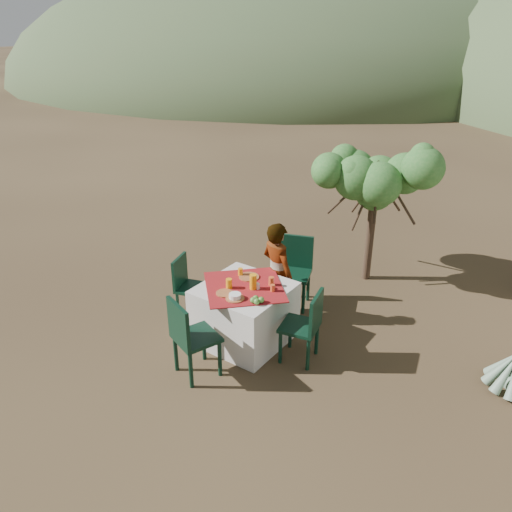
{
  "coord_description": "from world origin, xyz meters",
  "views": [
    {
      "loc": [
        2.6,
        -4.2,
        3.7
      ],
      "look_at": [
        -0.72,
        0.48,
        0.99
      ],
      "focal_mm": 35.0,
      "sensor_mm": 36.0,
      "label": 1
    }
  ],
  "objects_px": {
    "table": "(245,313)",
    "chair_far": "(295,268)",
    "chair_near": "(189,335)",
    "chair_right": "(306,324)",
    "shrub_tree": "(381,185)",
    "juice_pitcher": "(253,282)",
    "chair_left": "(188,284)",
    "person": "(277,273)"
  },
  "relations": [
    {
      "from": "shrub_tree",
      "to": "juice_pitcher",
      "type": "xyz_separation_m",
      "value": [
        -0.51,
        -2.5,
        -0.67
      ]
    },
    {
      "from": "table",
      "to": "chair_right",
      "type": "distance_m",
      "value": 0.86
    },
    {
      "from": "juice_pitcher",
      "to": "person",
      "type": "bearing_deg",
      "value": 95.65
    },
    {
      "from": "table",
      "to": "chair_near",
      "type": "bearing_deg",
      "value": -93.58
    },
    {
      "from": "chair_far",
      "to": "chair_right",
      "type": "height_order",
      "value": "chair_far"
    },
    {
      "from": "person",
      "to": "juice_pitcher",
      "type": "xyz_separation_m",
      "value": [
        0.06,
        -0.62,
        0.16
      ]
    },
    {
      "from": "table",
      "to": "chair_near",
      "type": "relative_size",
      "value": 1.32
    },
    {
      "from": "table",
      "to": "chair_far",
      "type": "distance_m",
      "value": 1.17
    },
    {
      "from": "person",
      "to": "shrub_tree",
      "type": "distance_m",
      "value": 2.12
    },
    {
      "from": "person",
      "to": "juice_pitcher",
      "type": "distance_m",
      "value": 0.65
    },
    {
      "from": "chair_far",
      "to": "person",
      "type": "bearing_deg",
      "value": -106.1
    },
    {
      "from": "table",
      "to": "chair_far",
      "type": "bearing_deg",
      "value": 88.55
    },
    {
      "from": "table",
      "to": "person",
      "type": "xyz_separation_m",
      "value": [
        0.06,
        0.64,
        0.32
      ]
    },
    {
      "from": "chair_right",
      "to": "shrub_tree",
      "type": "distance_m",
      "value": 2.66
    },
    {
      "from": "chair_left",
      "to": "juice_pitcher",
      "type": "bearing_deg",
      "value": -108.14
    },
    {
      "from": "chair_near",
      "to": "shrub_tree",
      "type": "distance_m",
      "value": 3.66
    },
    {
      "from": "table",
      "to": "person",
      "type": "relative_size",
      "value": 0.93
    },
    {
      "from": "table",
      "to": "juice_pitcher",
      "type": "height_order",
      "value": "juice_pitcher"
    },
    {
      "from": "table",
      "to": "juice_pitcher",
      "type": "relative_size",
      "value": 6.85
    },
    {
      "from": "table",
      "to": "chair_far",
      "type": "relative_size",
      "value": 1.3
    },
    {
      "from": "chair_right",
      "to": "juice_pitcher",
      "type": "height_order",
      "value": "juice_pitcher"
    },
    {
      "from": "chair_left",
      "to": "person",
      "type": "height_order",
      "value": "person"
    },
    {
      "from": "table",
      "to": "chair_right",
      "type": "xyz_separation_m",
      "value": [
        0.85,
        0.06,
        0.13
      ]
    },
    {
      "from": "chair_far",
      "to": "chair_right",
      "type": "bearing_deg",
      "value": -72.93
    },
    {
      "from": "table",
      "to": "chair_near",
      "type": "distance_m",
      "value": 0.96
    },
    {
      "from": "chair_far",
      "to": "person",
      "type": "distance_m",
      "value": 0.54
    },
    {
      "from": "chair_near",
      "to": "chair_right",
      "type": "distance_m",
      "value": 1.35
    },
    {
      "from": "chair_near",
      "to": "chair_right",
      "type": "height_order",
      "value": "chair_near"
    },
    {
      "from": "table",
      "to": "chair_right",
      "type": "bearing_deg",
      "value": 3.98
    },
    {
      "from": "table",
      "to": "chair_left",
      "type": "relative_size",
      "value": 1.51
    },
    {
      "from": "juice_pitcher",
      "to": "chair_far",
      "type": "bearing_deg",
      "value": 94.77
    },
    {
      "from": "chair_right",
      "to": "table",
      "type": "bearing_deg",
      "value": -98.01
    },
    {
      "from": "chair_far",
      "to": "chair_near",
      "type": "xyz_separation_m",
      "value": [
        -0.09,
        -2.1,
        -0.01
      ]
    },
    {
      "from": "chair_right",
      "to": "person",
      "type": "bearing_deg",
      "value": -138.38
    },
    {
      "from": "shrub_tree",
      "to": "person",
      "type": "bearing_deg",
      "value": -106.95
    },
    {
      "from": "chair_far",
      "to": "juice_pitcher",
      "type": "xyz_separation_m",
      "value": [
        0.1,
        -1.14,
        0.3
      ]
    },
    {
      "from": "chair_left",
      "to": "chair_near",
      "type": "bearing_deg",
      "value": -154.16
    },
    {
      "from": "chair_left",
      "to": "person",
      "type": "bearing_deg",
      "value": -77.02
    },
    {
      "from": "chair_far",
      "to": "juice_pitcher",
      "type": "height_order",
      "value": "chair_far"
    },
    {
      "from": "chair_far",
      "to": "chair_near",
      "type": "distance_m",
      "value": 2.1
    },
    {
      "from": "chair_left",
      "to": "person",
      "type": "relative_size",
      "value": 0.62
    },
    {
      "from": "chair_far",
      "to": "person",
      "type": "xyz_separation_m",
      "value": [
        0.03,
        -0.51,
        0.15
      ]
    }
  ]
}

